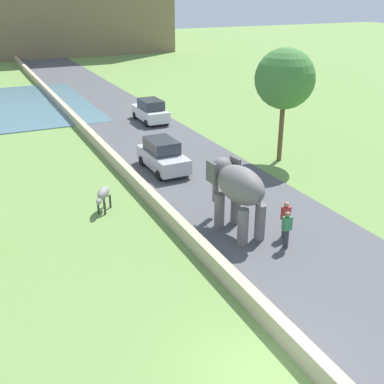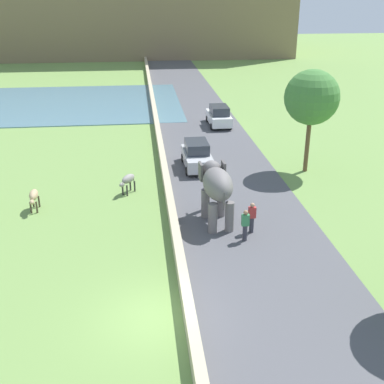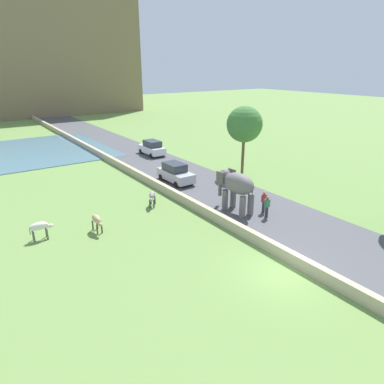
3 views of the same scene
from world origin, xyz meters
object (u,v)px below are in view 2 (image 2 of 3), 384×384
(person_beside_elephant, at_px, (245,225))
(person_trailing, at_px, (252,217))
(cow_tan, at_px, (34,196))
(car_white, at_px, (219,116))
(elephant, at_px, (217,186))
(car_silver, at_px, (197,155))
(cow_grey, at_px, (128,180))

(person_beside_elephant, distance_m, person_trailing, 0.93)
(person_beside_elephant, xyz_separation_m, cow_tan, (-10.55, 4.68, -0.04))
(person_beside_elephant, distance_m, cow_tan, 11.54)
(person_trailing, height_order, car_white, car_white)
(elephant, height_order, car_silver, elephant)
(car_white, bearing_deg, person_beside_elephant, -95.85)
(car_silver, bearing_deg, elephant, -90.10)
(person_beside_elephant, height_order, person_trailing, same)
(person_beside_elephant, distance_m, car_silver, 10.39)
(cow_grey, height_order, cow_tan, same)
(elephant, distance_m, person_trailing, 2.35)
(person_trailing, bearing_deg, cow_tan, 160.58)
(person_beside_elephant, xyz_separation_m, cow_grey, (-5.55, 6.50, -0.04))
(car_white, height_order, cow_tan, car_white)
(person_beside_elephant, height_order, cow_tan, person_beside_elephant)
(person_trailing, xyz_separation_m, car_silver, (-1.54, 9.56, 0.03))
(cow_tan, bearing_deg, car_white, 51.54)
(elephant, bearing_deg, car_silver, 89.90)
(cow_grey, distance_m, cow_tan, 5.32)
(person_beside_elephant, bearing_deg, cow_grey, 130.53)
(car_silver, height_order, cow_grey, car_silver)
(cow_grey, xyz_separation_m, cow_tan, (-5.00, -1.82, 0.00))
(person_trailing, distance_m, car_white, 19.90)
(person_trailing, relative_size, cow_grey, 1.23)
(person_trailing, bearing_deg, person_beside_elephant, -122.50)
(elephant, xyz_separation_m, person_beside_elephant, (1.05, -2.12, -1.16))
(person_beside_elephant, xyz_separation_m, car_white, (2.11, 20.62, 0.03))
(person_beside_elephant, relative_size, person_trailing, 1.00)
(cow_grey, bearing_deg, person_beside_elephant, -49.47)
(cow_grey, relative_size, cow_tan, 0.95)
(person_trailing, distance_m, cow_grey, 8.32)
(person_trailing, relative_size, car_white, 0.41)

